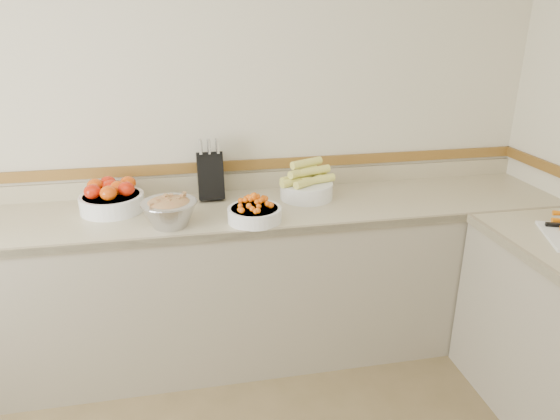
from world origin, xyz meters
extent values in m
plane|color=beige|center=(0.00, 2.00, 1.30)|extent=(4.00, 0.00, 4.00)
cube|color=#BCAE88|center=(0.00, 1.68, 0.88)|extent=(4.00, 0.65, 0.04)
cube|color=gray|center=(0.00, 1.68, 0.43)|extent=(4.00, 0.63, 0.86)
cube|color=gray|center=(0.00, 1.36, 0.88)|extent=(4.00, 0.02, 0.04)
cube|color=#BCAE88|center=(0.00, 1.99, 0.95)|extent=(4.00, 0.02, 0.10)
cube|color=brown|center=(0.00, 1.99, 1.05)|extent=(4.00, 0.02, 0.06)
cube|color=black|center=(0.05, 1.87, 1.03)|extent=(0.14, 0.17, 0.28)
cylinder|color=silver|center=(0.01, 1.84, 1.20)|extent=(0.02, 0.04, 0.07)
cylinder|color=silver|center=(0.05, 1.84, 1.20)|extent=(0.02, 0.04, 0.07)
cylinder|color=silver|center=(0.10, 1.84, 1.20)|extent=(0.02, 0.04, 0.07)
cylinder|color=silver|center=(0.01, 1.87, 1.20)|extent=(0.02, 0.04, 0.07)
cylinder|color=silver|center=(0.05, 1.87, 1.20)|extent=(0.02, 0.04, 0.07)
cylinder|color=silver|center=(0.10, 1.87, 1.20)|extent=(0.02, 0.04, 0.07)
cylinder|color=silver|center=(0.01, 1.90, 1.20)|extent=(0.02, 0.04, 0.07)
cylinder|color=silver|center=(0.05, 1.90, 1.20)|extent=(0.02, 0.04, 0.07)
cylinder|color=silver|center=(0.10, 1.90, 1.20)|extent=(0.02, 0.04, 0.07)
cylinder|color=white|center=(-0.48, 1.77, 0.94)|extent=(0.33, 0.33, 0.09)
torus|color=white|center=(-0.48, 1.77, 0.98)|extent=(0.33, 0.33, 0.01)
cylinder|color=white|center=(-0.48, 1.77, 0.98)|extent=(0.29, 0.29, 0.01)
ellipsoid|color=red|center=(-0.56, 1.73, 1.03)|extent=(0.09, 0.09, 0.08)
ellipsoid|color=#E44A08|center=(-0.48, 1.69, 1.03)|extent=(0.09, 0.09, 0.08)
ellipsoid|color=red|center=(-0.39, 1.74, 1.03)|extent=(0.09, 0.09, 0.08)
ellipsoid|color=#E44A08|center=(-0.56, 1.82, 1.03)|extent=(0.09, 0.09, 0.08)
ellipsoid|color=red|center=(-0.48, 1.79, 1.03)|extent=(0.09, 0.09, 0.08)
ellipsoid|color=#E44A08|center=(-0.39, 1.84, 1.03)|extent=(0.09, 0.09, 0.08)
ellipsoid|color=red|center=(-0.50, 1.86, 1.03)|extent=(0.09, 0.09, 0.08)
ellipsoid|color=#E44A08|center=(-0.44, 1.76, 1.03)|extent=(0.09, 0.09, 0.08)
cylinder|color=white|center=(0.24, 1.48, 0.94)|extent=(0.27, 0.27, 0.07)
torus|color=white|center=(0.24, 1.48, 0.96)|extent=(0.27, 0.27, 0.01)
cylinder|color=white|center=(0.24, 1.48, 0.96)|extent=(0.24, 0.24, 0.01)
sphere|color=#ED5B08|center=(0.24, 1.48, 1.03)|extent=(0.03, 0.03, 0.03)
sphere|color=#ED5B08|center=(0.18, 1.42, 0.99)|extent=(0.03, 0.03, 0.03)
sphere|color=#ED5B08|center=(0.30, 1.45, 1.00)|extent=(0.03, 0.03, 0.03)
sphere|color=#ED5B08|center=(0.22, 1.48, 1.02)|extent=(0.03, 0.03, 0.03)
sphere|color=#ED5B08|center=(0.25, 1.38, 0.99)|extent=(0.03, 0.03, 0.03)
sphere|color=#ED5B08|center=(0.23, 1.45, 1.01)|extent=(0.03, 0.03, 0.03)
sphere|color=#ED5B08|center=(0.24, 1.39, 0.99)|extent=(0.03, 0.03, 0.03)
sphere|color=#ED5B08|center=(0.22, 1.42, 1.00)|extent=(0.03, 0.03, 0.03)
sphere|color=#ED5B08|center=(0.20, 1.48, 1.01)|extent=(0.03, 0.03, 0.03)
sphere|color=#ED5B08|center=(0.23, 1.48, 1.02)|extent=(0.03, 0.03, 0.03)
sphere|color=#ED5B08|center=(0.25, 1.47, 1.02)|extent=(0.03, 0.03, 0.03)
sphere|color=#ED5B08|center=(0.20, 1.42, 1.00)|extent=(0.03, 0.03, 0.03)
sphere|color=#ED5B08|center=(0.32, 1.44, 1.00)|extent=(0.03, 0.03, 0.03)
sphere|color=#ED5B08|center=(0.25, 1.48, 1.03)|extent=(0.03, 0.03, 0.03)
sphere|color=#ED5B08|center=(0.24, 1.48, 1.02)|extent=(0.03, 0.03, 0.03)
sphere|color=#ED5B08|center=(0.16, 1.45, 0.99)|extent=(0.03, 0.03, 0.03)
sphere|color=#ED5B08|center=(0.23, 1.48, 1.03)|extent=(0.03, 0.03, 0.03)
sphere|color=#ED5B08|center=(0.18, 1.48, 1.01)|extent=(0.03, 0.03, 0.03)
sphere|color=#ED5B08|center=(0.20, 1.44, 1.01)|extent=(0.03, 0.03, 0.03)
sphere|color=#ED5B08|center=(0.23, 1.50, 1.02)|extent=(0.03, 0.03, 0.03)
sphere|color=#ED5B08|center=(0.26, 1.50, 1.01)|extent=(0.03, 0.03, 0.03)
sphere|color=#ED5B08|center=(0.24, 1.55, 1.00)|extent=(0.03, 0.03, 0.03)
sphere|color=#ED5B08|center=(0.19, 1.53, 1.00)|extent=(0.03, 0.03, 0.03)
sphere|color=#ED5B08|center=(0.18, 1.46, 1.00)|extent=(0.03, 0.03, 0.03)
sphere|color=#ED5B08|center=(0.24, 1.51, 1.02)|extent=(0.03, 0.03, 0.03)
sphere|color=#ED5B08|center=(0.29, 1.50, 1.00)|extent=(0.03, 0.03, 0.03)
sphere|color=#ED5B08|center=(0.22, 1.55, 1.00)|extent=(0.03, 0.03, 0.03)
sphere|color=#ED5B08|center=(0.28, 1.49, 1.01)|extent=(0.03, 0.03, 0.03)
sphere|color=#ED5B08|center=(0.18, 1.50, 1.01)|extent=(0.03, 0.03, 0.03)
sphere|color=#ED5B08|center=(0.23, 1.44, 1.01)|extent=(0.03, 0.03, 0.03)
sphere|color=#ED5B08|center=(0.29, 1.42, 1.00)|extent=(0.03, 0.03, 0.03)
sphere|color=#ED5B08|center=(0.25, 1.48, 1.02)|extent=(0.03, 0.03, 0.03)
sphere|color=#ED5B08|center=(0.24, 1.48, 1.02)|extent=(0.03, 0.03, 0.03)
sphere|color=#ED5B08|center=(0.23, 1.47, 1.01)|extent=(0.03, 0.03, 0.03)
sphere|color=#ED5B08|center=(0.19, 1.46, 1.01)|extent=(0.03, 0.03, 0.03)
sphere|color=#ED5B08|center=(0.16, 1.52, 0.99)|extent=(0.03, 0.03, 0.03)
cylinder|color=white|center=(0.58, 1.76, 0.94)|extent=(0.30, 0.30, 0.09)
torus|color=white|center=(0.58, 1.76, 0.98)|extent=(0.30, 0.30, 0.01)
cylinder|color=#F6EF66|center=(0.52, 1.74, 1.01)|extent=(0.20, 0.13, 0.05)
cylinder|color=#F6EF66|center=(0.58, 1.72, 1.01)|extent=(0.19, 0.15, 0.05)
cylinder|color=#F6EF66|center=(0.65, 1.75, 1.01)|extent=(0.20, 0.10, 0.05)
cylinder|color=#F6EF66|center=(0.53, 1.80, 1.01)|extent=(0.20, 0.14, 0.05)
cylinder|color=#F6EF66|center=(0.62, 1.81, 1.01)|extent=(0.20, 0.09, 0.05)
cylinder|color=#F6EF66|center=(0.56, 1.76, 1.06)|extent=(0.19, 0.14, 0.05)
cylinder|color=#F6EF66|center=(0.63, 1.78, 1.06)|extent=(0.20, 0.11, 0.05)
cylinder|color=#F6EF66|center=(0.59, 1.79, 1.10)|extent=(0.20, 0.12, 0.05)
cylinder|color=#B2B2BA|center=(-0.17, 1.50, 0.96)|extent=(0.27, 0.27, 0.13)
torus|color=#B2B2BA|center=(-0.17, 1.50, 1.02)|extent=(0.27, 0.27, 0.01)
ellipsoid|color=red|center=(-0.17, 1.50, 1.01)|extent=(0.22, 0.22, 0.07)
cube|color=red|center=(-0.19, 1.51, 1.05)|extent=(0.03, 0.03, 0.02)
cube|color=#8DC861|center=(-0.09, 1.55, 1.05)|extent=(0.02, 0.02, 0.02)
cube|color=red|center=(-0.16, 1.52, 1.05)|extent=(0.02, 0.02, 0.02)
cube|color=#8DC861|center=(-0.10, 1.52, 1.04)|extent=(0.03, 0.03, 0.02)
cube|color=red|center=(-0.22, 1.47, 1.04)|extent=(0.02, 0.02, 0.02)
cube|color=#8DC861|center=(-0.19, 1.57, 1.03)|extent=(0.03, 0.03, 0.02)
cube|color=red|center=(-0.13, 1.49, 1.04)|extent=(0.02, 0.02, 0.02)
cube|color=#8DC861|center=(-0.22, 1.48, 1.04)|extent=(0.02, 0.02, 0.02)
cube|color=red|center=(-0.17, 1.47, 1.04)|extent=(0.02, 0.02, 0.02)
cube|color=#8DC861|center=(-0.25, 1.45, 1.03)|extent=(0.02, 0.02, 0.02)
cube|color=red|center=(-0.17, 1.50, 1.03)|extent=(0.03, 0.03, 0.02)
cube|color=#8DC861|center=(-0.18, 1.49, 1.04)|extent=(0.03, 0.03, 0.02)
cube|color=red|center=(-0.16, 1.53, 1.04)|extent=(0.02, 0.02, 0.02)
cube|color=#8DC861|center=(-0.22, 1.54, 1.03)|extent=(0.02, 0.02, 0.02)
cube|color=black|center=(1.66, 1.09, 0.92)|extent=(0.10, 0.06, 0.02)
camera|label=1|loc=(-0.08, -0.84, 1.86)|focal=32.00mm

